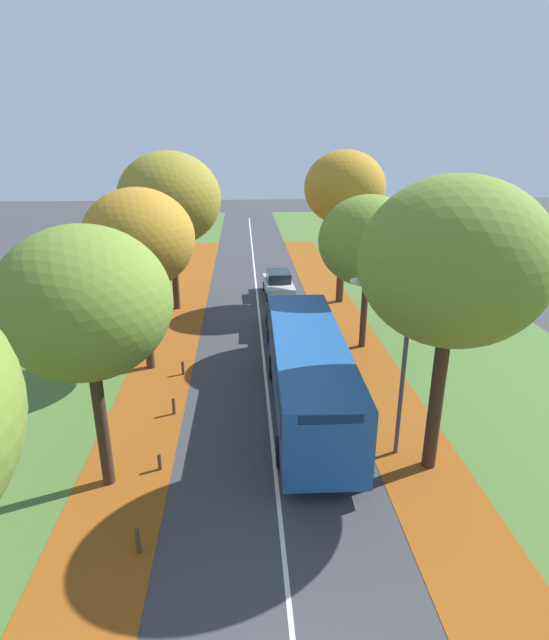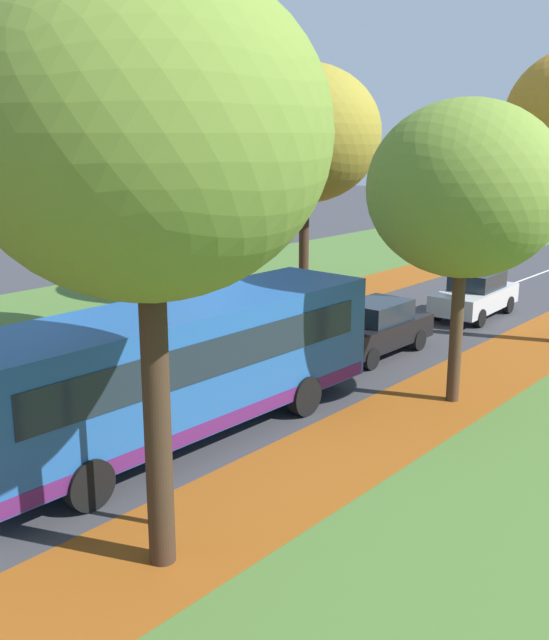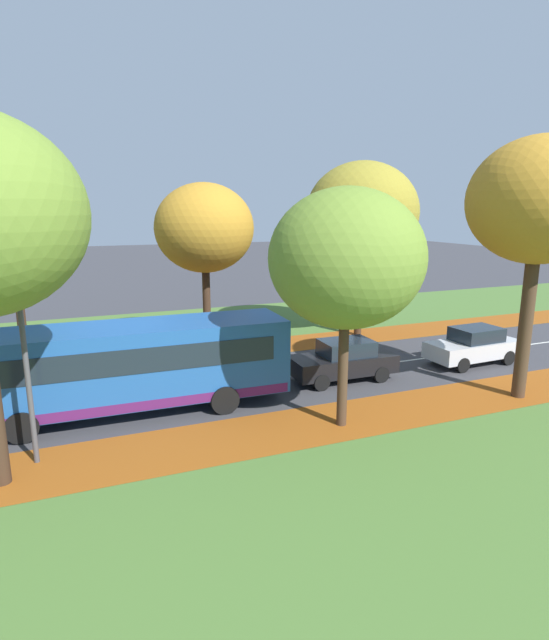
% 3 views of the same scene
% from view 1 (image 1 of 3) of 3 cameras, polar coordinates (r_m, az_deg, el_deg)
% --- Properties ---
extents(grass_verge_left, '(12.00, 90.00, 0.01)m').
position_cam_1_polar(grass_verge_left, '(27.86, -20.85, -1.63)').
color(grass_verge_left, '#476B2D').
rests_on(grass_verge_left, ground).
extents(leaf_litter_left, '(2.80, 60.00, 0.00)m').
position_cam_1_polar(leaf_litter_left, '(21.44, -13.44, -7.37)').
color(leaf_litter_left, '#8C4714').
rests_on(leaf_litter_left, grass_verge_left).
extents(grass_verge_right, '(12.00, 90.00, 0.01)m').
position_cam_1_polar(grass_verge_right, '(28.42, 17.30, -0.79)').
color(grass_verge_right, '#476B2D').
rests_on(grass_verge_right, ground).
extents(leaf_litter_right, '(2.80, 60.00, 0.00)m').
position_cam_1_polar(leaf_litter_right, '(21.80, 11.30, -6.71)').
color(leaf_litter_right, '#8C4714').
rests_on(leaf_litter_right, grass_verge_right).
extents(road_centre_line, '(0.12, 80.00, 0.01)m').
position_cam_1_polar(road_centre_line, '(26.60, -1.57, -1.28)').
color(road_centre_line, silver).
rests_on(road_centre_line, ground).
extents(tree_left_near, '(4.53, 4.53, 7.69)m').
position_cam_1_polar(tree_left_near, '(13.93, -20.83, 1.76)').
color(tree_left_near, '#382619').
rests_on(tree_left_near, ground).
extents(tree_left_mid, '(4.57, 4.57, 7.87)m').
position_cam_1_polar(tree_left_mid, '(21.40, -15.23, 8.89)').
color(tree_left_mid, '#382619').
rests_on(tree_left_mid, ground).
extents(tree_left_far, '(5.75, 5.75, 9.07)m').
position_cam_1_polar(tree_left_far, '(29.31, -11.89, 13.36)').
color(tree_left_far, '#382619').
rests_on(tree_left_far, ground).
extents(tree_right_near, '(5.15, 5.15, 8.87)m').
position_cam_1_polar(tree_right_near, '(14.40, 19.78, 6.15)').
color(tree_right_near, '#382619').
rests_on(tree_right_near, ground).
extents(tree_right_mid, '(4.63, 4.63, 7.34)m').
position_cam_1_polar(tree_right_mid, '(23.54, 10.70, 8.85)').
color(tree_right_mid, '#422D1E').
rests_on(tree_right_mid, ground).
extents(tree_right_far, '(4.73, 4.73, 9.09)m').
position_cam_1_polar(tree_right_far, '(30.30, 8.02, 14.64)').
color(tree_right_far, '#422D1E').
rests_on(tree_right_far, ground).
extents(bollard_third, '(0.12, 0.12, 0.75)m').
position_cam_1_polar(bollard_third, '(13.85, -15.36, -23.16)').
color(bollard_third, '#4C3823').
rests_on(bollard_third, ground).
extents(bollard_fourth, '(0.12, 0.12, 0.57)m').
position_cam_1_polar(bollard_fourth, '(16.42, -13.00, -15.51)').
color(bollard_fourth, '#4C3823').
rests_on(bollard_fourth, ground).
extents(bollard_fifth, '(0.12, 0.12, 0.66)m').
position_cam_1_polar(bollard_fifth, '(19.15, -11.44, -9.63)').
color(bollard_fifth, '#4C3823').
rests_on(bollard_fifth, ground).
extents(bollard_sixth, '(0.12, 0.12, 0.62)m').
position_cam_1_polar(bollard_sixth, '(22.08, -10.43, -5.42)').
color(bollard_sixth, '#4C3823').
rests_on(bollard_sixth, ground).
extents(streetlamp_right, '(1.89, 0.28, 6.00)m').
position_cam_1_polar(streetlamp_right, '(15.51, 13.60, -3.13)').
color(streetlamp_right, '#47474C').
rests_on(streetlamp_right, ground).
extents(bus, '(2.80, 10.44, 2.98)m').
position_cam_1_polar(bus, '(18.35, 3.88, -5.79)').
color(bus, '#1E5199').
rests_on(bus, ground).
extents(car_black_lead, '(1.84, 4.23, 1.62)m').
position_cam_1_polar(car_black_lead, '(26.18, 1.03, 0.26)').
color(car_black_lead, black).
rests_on(car_black_lead, ground).
extents(car_silver_following, '(1.91, 4.26, 1.62)m').
position_cam_1_polar(car_silver_following, '(32.26, 0.46, 4.12)').
color(car_silver_following, '#B7BABF').
rests_on(car_silver_following, ground).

